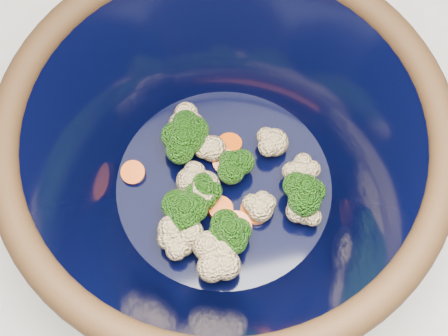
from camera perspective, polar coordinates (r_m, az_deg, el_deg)
The scene contains 3 objects.
counter at distance 1.11m, azimuth 3.34°, elevation -11.74°, with size 1.20×1.20×0.90m, color beige.
mixing_bowl at distance 0.59m, azimuth 0.00°, elevation 0.68°, with size 0.50×0.50×0.18m.
vegetable_pile at distance 0.62m, azimuth -0.30°, elevation -1.78°, with size 0.20×0.18×0.05m.
Camera 1 is at (-0.12, -0.21, 1.53)m, focal length 50.00 mm.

